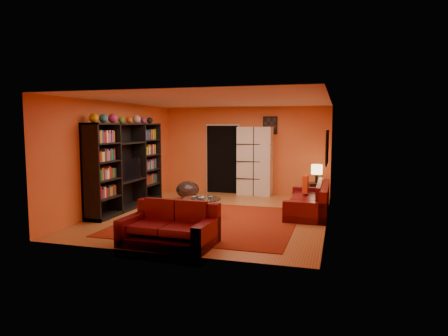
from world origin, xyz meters
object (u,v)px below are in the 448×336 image
(tv, at_px, (127,169))
(loveseat, at_px, (171,227))
(entertainment_unit, at_px, (127,166))
(coffee_table, at_px, (202,201))
(sofa, at_px, (312,202))
(side_table, at_px, (316,192))
(bowl_chair, at_px, (188,190))
(table_lamp, at_px, (317,170))
(storage_cabinet, at_px, (255,161))

(tv, relative_size, loveseat, 0.57)
(entertainment_unit, bearing_deg, coffee_table, -11.67)
(tv, distance_m, loveseat, 3.27)
(tv, distance_m, sofa, 4.48)
(sofa, relative_size, side_table, 4.47)
(tv, xyz_separation_m, coffee_table, (2.05, -0.36, -0.60))
(coffee_table, bearing_deg, bowl_chair, 119.68)
(bowl_chair, relative_size, table_lamp, 1.28)
(coffee_table, xyz_separation_m, side_table, (2.32, 2.74, -0.13))
(coffee_table, bearing_deg, entertainment_unit, 168.33)
(tv, relative_size, table_lamp, 1.86)
(side_table, bearing_deg, bowl_chair, -166.41)
(storage_cabinet, distance_m, bowl_chair, 2.20)
(storage_cabinet, xyz_separation_m, table_lamp, (1.80, -0.49, -0.15))
(loveseat, distance_m, bowl_chair, 4.09)
(loveseat, height_order, table_lamp, table_lamp)
(coffee_table, bearing_deg, side_table, 49.78)
(side_table, bearing_deg, entertainment_unit, -152.42)
(entertainment_unit, relative_size, bowl_chair, 4.73)
(sofa, relative_size, coffee_table, 2.63)
(tv, height_order, side_table, tv)
(loveseat, height_order, coffee_table, loveseat)
(storage_cabinet, distance_m, table_lamp, 1.87)
(loveseat, bearing_deg, bowl_chair, 19.92)
(entertainment_unit, bearing_deg, side_table, 27.58)
(coffee_table, relative_size, side_table, 1.70)
(entertainment_unit, bearing_deg, tv, -55.96)
(coffee_table, distance_m, table_lamp, 3.62)
(coffee_table, bearing_deg, table_lamp, 49.78)
(storage_cabinet, bearing_deg, table_lamp, -12.33)
(storage_cabinet, bearing_deg, sofa, -47.00)
(sofa, relative_size, loveseat, 1.39)
(table_lamp, bearing_deg, side_table, 0.00)
(entertainment_unit, xyz_separation_m, coffee_table, (2.10, -0.43, -0.67))
(coffee_table, bearing_deg, loveseat, -86.33)
(coffee_table, bearing_deg, sofa, 25.57)
(tv, relative_size, bowl_chair, 1.45)
(storage_cabinet, bearing_deg, loveseat, -91.40)
(storage_cabinet, relative_size, table_lamp, 4.05)
(bowl_chair, height_order, side_table, bowl_chair)
(tv, xyz_separation_m, bowl_chair, (0.96, 1.56, -0.71))
(storage_cabinet, bearing_deg, entertainment_unit, -130.21)
(tv, bearing_deg, entertainment_unit, 34.04)
(entertainment_unit, height_order, storage_cabinet, entertainment_unit)
(table_lamp, bearing_deg, storage_cabinet, 164.77)
(sofa, height_order, bowl_chair, sofa)
(coffee_table, relative_size, storage_cabinet, 0.42)
(bowl_chair, xyz_separation_m, table_lamp, (3.41, 0.83, 0.57))
(entertainment_unit, distance_m, loveseat, 3.37)
(bowl_chair, bearing_deg, tv, -121.59)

